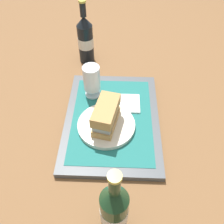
{
  "coord_description": "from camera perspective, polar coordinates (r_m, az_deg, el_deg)",
  "views": [
    {
      "loc": [
        -0.55,
        -0.02,
        0.67
      ],
      "look_at": [
        0.0,
        0.0,
        0.05
      ],
      "focal_mm": 39.98,
      "sensor_mm": 36.0,
      "label": 1
    }
  ],
  "objects": [
    {
      "name": "placemat",
      "position": [
        0.85,
        0.0,
        -1.32
      ],
      "size": [
        0.38,
        0.27,
        0.0
      ],
      "primitive_type": "cube",
      "color": "#1E6B66",
      "rests_on": "tray"
    },
    {
      "name": "plate",
      "position": [
        0.82,
        -1.3,
        -3.01
      ],
      "size": [
        0.19,
        0.19,
        0.01
      ],
      "primitive_type": "cylinder",
      "color": "silver",
      "rests_on": "placemat"
    },
    {
      "name": "ground_plane",
      "position": [
        0.87,
        0.0,
        -2.2
      ],
      "size": [
        3.0,
        3.0,
        0.0
      ],
      "primitive_type": "plane",
      "color": "brown"
    },
    {
      "name": "sandwich",
      "position": [
        0.79,
        -1.3,
        -0.53
      ],
      "size": [
        0.14,
        0.09,
        0.08
      ],
      "rotation": [
        0.0,
        0.0,
        -0.22
      ],
      "color": "tan",
      "rests_on": "plate"
    },
    {
      "name": "beer_glass",
      "position": [
        0.89,
        -4.64,
        7.23
      ],
      "size": [
        0.06,
        0.06,
        0.12
      ],
      "color": "silver",
      "rests_on": "placemat"
    },
    {
      "name": "second_bottle",
      "position": [
        0.6,
        0.49,
        -21.5
      ],
      "size": [
        0.07,
        0.07,
        0.27
      ],
      "color": "#19381E",
      "rests_on": "ground_plane"
    },
    {
      "name": "beer_bottle",
      "position": [
        1.08,
        -6.08,
        16.23
      ],
      "size": [
        0.07,
        0.07,
        0.27
      ],
      "color": "black",
      "rests_on": "ground_plane"
    },
    {
      "name": "tray",
      "position": [
        0.86,
        0.0,
        -1.78
      ],
      "size": [
        0.44,
        0.32,
        0.02
      ],
      "primitive_type": "cube",
      "color": "#4C5156",
      "rests_on": "ground_plane"
    },
    {
      "name": "napkin_folded",
      "position": [
        0.9,
        4.12,
        1.98
      ],
      "size": [
        0.09,
        0.07,
        0.01
      ],
      "primitive_type": "cube",
      "color": "white",
      "rests_on": "placemat"
    }
  ]
}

